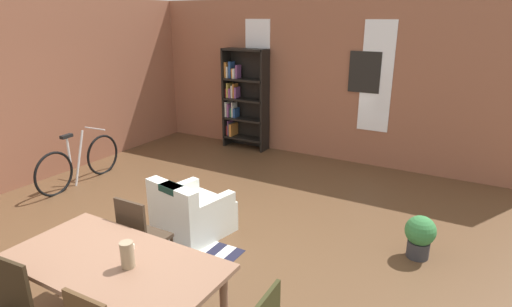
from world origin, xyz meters
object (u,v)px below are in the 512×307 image
(dining_table, at_px, (115,270))
(potted_plant_by_shelf, at_px, (420,235))
(vase_on_table, at_px, (127,255))
(armchair_white, at_px, (191,213))
(bookshelf_tall, at_px, (243,99))
(dining_chair_far_left, at_px, (141,236))
(bicycle_second, at_px, (80,163))

(dining_table, bearing_deg, potted_plant_by_shelf, 52.16)
(vase_on_table, relative_size, armchair_white, 0.23)
(armchair_white, distance_m, potted_plant_by_shelf, 2.74)
(bookshelf_tall, bearing_deg, dining_chair_far_left, -71.07)
(bicycle_second, bearing_deg, dining_table, -33.60)
(bookshelf_tall, height_order, potted_plant_by_shelf, bookshelf_tall)
(dining_table, distance_m, potted_plant_by_shelf, 3.29)
(bookshelf_tall, bearing_deg, dining_table, -69.36)
(dining_chair_far_left, relative_size, potted_plant_by_shelf, 1.86)
(dining_table, distance_m, dining_chair_far_left, 0.82)
(armchair_white, bearing_deg, potted_plant_by_shelf, 18.16)
(bicycle_second, height_order, potted_plant_by_shelf, bicycle_second)
(dining_chair_far_left, distance_m, bicycle_second, 3.18)
(potted_plant_by_shelf, bearing_deg, dining_chair_far_left, -142.07)
(dining_table, height_order, bookshelf_tall, bookshelf_tall)
(dining_table, bearing_deg, bookshelf_tall, 110.64)
(dining_chair_far_left, relative_size, bookshelf_tall, 0.47)
(dining_table, distance_m, bookshelf_tall, 5.58)
(dining_table, height_order, armchair_white, dining_table)
(vase_on_table, height_order, armchair_white, vase_on_table)
(vase_on_table, xyz_separation_m, potted_plant_by_shelf, (1.83, 2.58, -0.58))
(dining_table, distance_m, armchair_white, 1.87)
(vase_on_table, bearing_deg, potted_plant_by_shelf, 54.61)
(bookshelf_tall, distance_m, armchair_white, 3.82)
(bookshelf_tall, bearing_deg, armchair_white, -68.68)
(dining_chair_far_left, distance_m, bookshelf_tall, 4.80)
(dining_chair_far_left, xyz_separation_m, armchair_white, (-0.19, 1.03, -0.23))
(dining_chair_far_left, relative_size, armchair_white, 1.01)
(bookshelf_tall, height_order, armchair_white, bookshelf_tall)
(armchair_white, bearing_deg, vase_on_table, -65.85)
(potted_plant_by_shelf, bearing_deg, dining_table, -127.84)
(bookshelf_tall, xyz_separation_m, armchair_white, (1.36, -3.49, -0.75))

